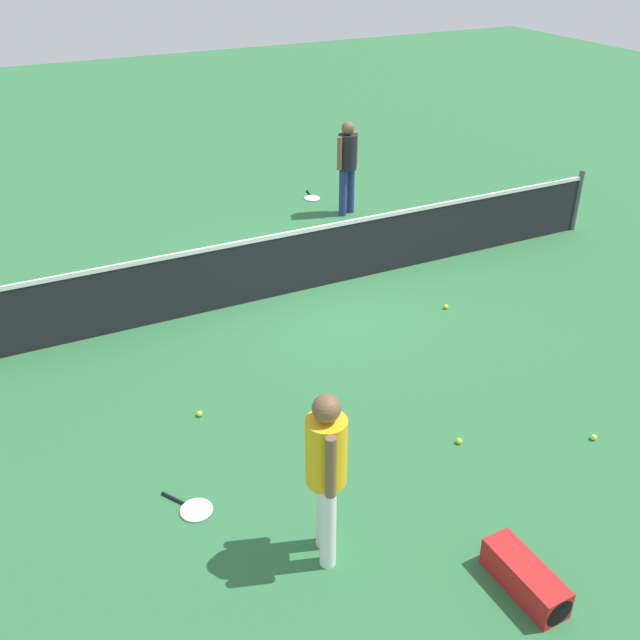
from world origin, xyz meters
TOP-DOWN VIEW (x-y plane):
  - ground_plane at (0.00, 0.00)m, footprint 40.00×40.00m
  - court_net at (0.00, 0.00)m, footprint 10.09×0.09m
  - player_near_side at (-2.16, -4.63)m, footprint 0.43×0.52m
  - player_far_side at (1.78, 2.41)m, footprint 0.52×0.44m
  - tennis_racket_near_player at (-3.05, -3.61)m, footprint 0.46×0.58m
  - tennis_racket_far_player at (1.55, 3.42)m, footprint 0.37×0.60m
  - tennis_ball_near_player at (-0.23, -3.92)m, footprint 0.07×0.07m
  - tennis_ball_midcourt at (-2.55, -2.25)m, footprint 0.07×0.07m
  - tennis_ball_baseline at (1.34, -1.41)m, footprint 0.07×0.07m
  - tennis_ball_stray_left at (1.10, -4.50)m, footprint 0.07×0.07m
  - equipment_bag at (-0.86, -5.74)m, footprint 0.31×0.81m

SIDE VIEW (x-z plane):
  - ground_plane at x=0.00m, z-range 0.00..0.00m
  - tennis_racket_near_player at x=-3.05m, z-range 0.00..0.03m
  - tennis_racket_far_player at x=1.55m, z-range 0.00..0.03m
  - tennis_ball_near_player at x=-0.23m, z-range 0.00..0.07m
  - tennis_ball_midcourt at x=-2.55m, z-range 0.00..0.07m
  - tennis_ball_baseline at x=1.34m, z-range 0.00..0.07m
  - tennis_ball_stray_left at x=1.10m, z-range 0.00..0.07m
  - equipment_bag at x=-0.86m, z-range 0.00..0.28m
  - court_net at x=0.00m, z-range -0.03..1.04m
  - player_near_side at x=-2.16m, z-range 0.16..1.86m
  - player_far_side at x=1.78m, z-range 0.16..1.86m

